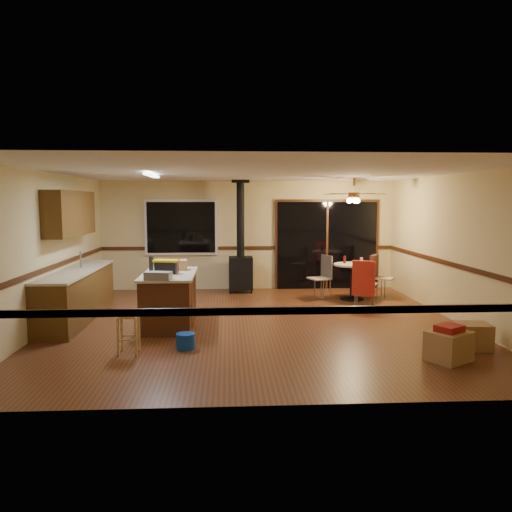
{
  "coord_description": "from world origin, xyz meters",
  "views": [
    {
      "loc": [
        -0.5,
        -8.46,
        2.11
      ],
      "look_at": [
        0.0,
        0.3,
        1.15
      ],
      "focal_mm": 35.0,
      "sensor_mm": 36.0,
      "label": 1
    }
  ],
  "objects": [
    {
      "name": "box_under_window",
      "position": [
        -1.78,
        3.1,
        0.2
      ],
      "size": [
        0.58,
        0.51,
        0.4
      ],
      "primitive_type": "cube",
      "rotation": [
        0.0,
        0.0,
        -0.25
      ],
      "color": "#987043",
      "rests_on": "floor"
    },
    {
      "name": "ceiling",
      "position": [
        0.0,
        0.0,
        2.6
      ],
      "size": [
        7.0,
        7.0,
        0.0
      ],
      "primitive_type": "plane",
      "rotation": [
        3.14,
        0.0,
        0.0
      ],
      "color": "silver",
      "rests_on": "ground"
    },
    {
      "name": "chair_left",
      "position": [
        1.57,
        2.16,
        0.59
      ],
      "size": [
        0.53,
        0.53,
        0.51
      ],
      "color": "tan",
      "rests_on": "ground"
    },
    {
      "name": "ceiling_fan",
      "position": [
        2.18,
        2.02,
        2.21
      ],
      "size": [
        0.24,
        0.24,
        0.55
      ],
      "color": "brown",
      "rests_on": "ceiling"
    },
    {
      "name": "bottle_pink",
      "position": [
        -1.38,
        -0.07,
        1.01
      ],
      "size": [
        0.09,
        0.09,
        0.21
      ],
      "primitive_type": "cylinder",
      "rotation": [
        0.0,
        0.0,
        -0.37
      ],
      "color": "#D84C8C",
      "rests_on": "kitchen_island"
    },
    {
      "name": "sliding_door",
      "position": [
        1.9,
        3.45,
        1.05
      ],
      "size": [
        2.52,
        0.1,
        2.1
      ],
      "primitive_type": "cube",
      "color": "black",
      "rests_on": "ground"
    },
    {
      "name": "bottle_dark",
      "position": [
        -1.82,
        0.16,
        1.03
      ],
      "size": [
        0.09,
        0.09,
        0.27
      ],
      "primitive_type": "cylinder",
      "rotation": [
        0.0,
        0.0,
        -0.26
      ],
      "color": "black",
      "rests_on": "kitchen_island"
    },
    {
      "name": "toolbox_yellow_lid",
      "position": [
        -1.53,
        -0.06,
        1.12
      ],
      "size": [
        0.45,
        0.3,
        0.03
      ],
      "primitive_type": "cube",
      "rotation": [
        0.0,
        0.0,
        -0.2
      ],
      "color": "gold",
      "rests_on": "toolbox_black"
    },
    {
      "name": "box_corner_b",
      "position": [
        3.02,
        -1.65,
        0.18
      ],
      "size": [
        0.48,
        0.42,
        0.37
      ],
      "primitive_type": "cube",
      "rotation": [
        0.0,
        0.0,
        -0.08
      ],
      "color": "#987043",
      "rests_on": "floor"
    },
    {
      "name": "countertop",
      "position": [
        -3.2,
        0.5,
        0.88
      ],
      "size": [
        0.64,
        3.04,
        0.04
      ],
      "primitive_type": "cube",
      "color": "#BCB492",
      "rests_on": "lower_cabinets"
    },
    {
      "name": "box_on_island",
      "position": [
        -1.32,
        0.37,
        0.99
      ],
      "size": [
        0.21,
        0.28,
        0.18
      ],
      "primitive_type": "cube",
      "rotation": [
        0.0,
        0.0,
        0.03
      ],
      "color": "#987043",
      "rests_on": "kitchen_island"
    },
    {
      "name": "floor",
      "position": [
        0.0,
        0.0,
        0.0
      ],
      "size": [
        7.0,
        7.0,
        0.0
      ],
      "primitive_type": "plane",
      "color": "#562D18",
      "rests_on": "ground"
    },
    {
      "name": "glass_cream",
      "position": [
        2.36,
        1.97,
        0.85
      ],
      "size": [
        0.07,
        0.07,
        0.14
      ],
      "primitive_type": "cylinder",
      "rotation": [
        0.0,
        0.0,
        0.07
      ],
      "color": "beige",
      "rests_on": "dining_table"
    },
    {
      "name": "box_small_red",
      "position": [
        2.42,
        -2.17,
        0.44
      ],
      "size": [
        0.42,
        0.4,
        0.09
      ],
      "primitive_type": "cube",
      "rotation": [
        0.0,
        0.0,
        0.57
      ],
      "color": "maroon",
      "rests_on": "box_corner_a"
    },
    {
      "name": "fluorescent_strip",
      "position": [
        -1.8,
        0.3,
        2.56
      ],
      "size": [
        0.1,
        1.2,
        0.04
      ],
      "primitive_type": "cube",
      "color": "white",
      "rests_on": "ceiling"
    },
    {
      "name": "wall_front",
      "position": [
        0.0,
        -3.5,
        1.3
      ],
      "size": [
        7.0,
        0.0,
        7.0
      ],
      "primitive_type": "plane",
      "rotation": [
        -1.57,
        0.0,
        0.0
      ],
      "color": "#C9B87F",
      "rests_on": "ground"
    },
    {
      "name": "lower_cabinets",
      "position": [
        -3.2,
        0.5,
        0.43
      ],
      "size": [
        0.6,
        3.0,
        0.86
      ],
      "primitive_type": "cube",
      "color": "#513414",
      "rests_on": "ground"
    },
    {
      "name": "window",
      "position": [
        -1.6,
        3.45,
        1.5
      ],
      "size": [
        1.72,
        0.1,
        1.32
      ],
      "primitive_type": "cube",
      "color": "black",
      "rests_on": "ground"
    },
    {
      "name": "box_corner_a",
      "position": [
        2.42,
        -2.17,
        0.2
      ],
      "size": [
        0.68,
        0.65,
        0.4
      ],
      "primitive_type": "cube",
      "rotation": [
        0.0,
        0.0,
        0.57
      ],
      "color": "#987043",
      "rests_on": "floor"
    },
    {
      "name": "dining_table",
      "position": [
        2.18,
        2.02,
        0.53
      ],
      "size": [
        0.8,
        0.8,
        0.78
      ],
      "color": "black",
      "rests_on": "ground"
    },
    {
      "name": "chair_right",
      "position": [
        2.72,
        2.16,
        0.6
      ],
      "size": [
        0.61,
        0.59,
        0.7
      ],
      "color": "tan",
      "rests_on": "ground"
    },
    {
      "name": "wall_back",
      "position": [
        0.0,
        3.5,
        1.3
      ],
      "size": [
        7.0,
        0.0,
        7.0
      ],
      "primitive_type": "plane",
      "rotation": [
        1.57,
        0.0,
        0.0
      ],
      "color": "#C9B87F",
      "rests_on": "ground"
    },
    {
      "name": "toolbox_black",
      "position": [
        -1.53,
        -0.06,
        1.0
      ],
      "size": [
        0.4,
        0.26,
        0.2
      ],
      "primitive_type": "cube",
      "rotation": [
        0.0,
        0.0,
        -0.2
      ],
      "color": "black",
      "rests_on": "kitchen_island"
    },
    {
      "name": "wall_right",
      "position": [
        3.5,
        0.0,
        1.3
      ],
      "size": [
        0.0,
        7.0,
        7.0
      ],
      "primitive_type": "plane",
      "rotation": [
        1.57,
        0.0,
        -1.57
      ],
      "color": "#C9B87F",
      "rests_on": "ground"
    },
    {
      "name": "wood_stove",
      "position": [
        -0.2,
        3.05,
        0.73
      ],
      "size": [
        0.55,
        0.5,
        2.52
      ],
      "color": "black",
      "rests_on": "ground"
    },
    {
      "name": "bottle_white",
      "position": [
        -1.49,
        0.33,
        1.0
      ],
      "size": [
        0.07,
        0.07,
        0.19
      ],
      "primitive_type": "cylinder",
      "rotation": [
        0.0,
        0.0,
        0.17
      ],
      "color": "white",
      "rests_on": "kitchen_island"
    },
    {
      "name": "blue_bucket",
      "position": [
        -1.11,
        -1.43,
        0.11
      ],
      "size": [
        0.33,
        0.33,
        0.23
      ],
      "primitive_type": "cylinder",
      "rotation": [
        0.0,
        0.0,
        0.27
      ],
      "color": "#0B3DA4",
      "rests_on": "floor"
    },
    {
      "name": "glass_red",
      "position": [
        2.03,
        2.12,
        0.86
      ],
      "size": [
        0.07,
        0.07,
        0.16
      ],
      "primitive_type": "cylinder",
      "rotation": [
        0.0,
        0.0,
        -0.16
      ],
      "color": "#590C14",
      "rests_on": "dining_table"
    },
    {
      "name": "wall_left",
      "position": [
        -3.5,
        0.0,
        1.3
      ],
      "size": [
        0.0,
        7.0,
        7.0
      ],
      "primitive_type": "plane",
      "rotation": [
        1.57,
        0.0,
        1.57
      ],
      "color": "#C9B87F",
      "rests_on": "ground"
    },
    {
      "name": "kitchen_island",
      "position": [
        -1.5,
        0.0,
        0.45
      ],
      "size": [
        0.88,
        1.68,
        0.9
      ],
      "color": "#442111",
      "rests_on": "ground"
    },
    {
      "name": "chair_rail",
      "position": [
        0.0,
        0.0,
        1.0
      ],
      "size": [
        7.0,
        7.0,
        0.08
      ],
      "primitive_type": null,
      "color": "#391C0E",
      "rests_on": "ground"
    },
    {
      "name": "toolbox_grey",
      "position": [
        -1.58,
        -0.72,
        0.96
      ],
      "size": [
        0.43,
        0.29,
        0.12
      ],
      "primitive_type": "cube",
      "rotation": [
        0.0,
        0.0,
        -0.18
      ],
      "color": "slate",
      "rests_on": "kitchen_island"
    },
    {
      "name": "chair_near",
      "position": [
        2.19,
        1.16,
        0.6
      ],
      "size": [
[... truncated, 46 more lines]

